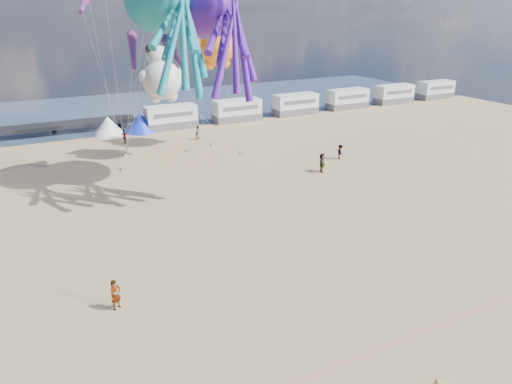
% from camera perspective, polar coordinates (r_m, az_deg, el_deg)
% --- Properties ---
extents(ground, '(120.00, 120.00, 0.00)m').
position_cam_1_polar(ground, '(25.17, 3.67, -13.78)').
color(ground, tan).
rests_on(ground, ground).
extents(water, '(120.00, 120.00, 0.00)m').
position_cam_1_polar(water, '(74.70, -18.39, 9.57)').
color(water, '#31445F').
rests_on(water, ground).
extents(motorhome_0, '(6.60, 2.50, 3.00)m').
position_cam_1_polar(motorhome_0, '(61.26, -10.59, 9.19)').
color(motorhome_0, silver).
rests_on(motorhome_0, ground).
extents(motorhome_1, '(6.60, 2.50, 3.00)m').
position_cam_1_polar(motorhome_1, '(64.48, -2.38, 10.17)').
color(motorhome_1, silver).
rests_on(motorhome_1, ground).
extents(motorhome_2, '(6.60, 2.50, 3.00)m').
position_cam_1_polar(motorhome_2, '(68.88, 4.96, 10.88)').
color(motorhome_2, silver).
rests_on(motorhome_2, ground).
extents(motorhome_3, '(6.60, 2.50, 3.00)m').
position_cam_1_polar(motorhome_3, '(74.23, 11.35, 11.34)').
color(motorhome_3, silver).
rests_on(motorhome_3, ground).
extents(motorhome_4, '(6.60, 2.50, 3.00)m').
position_cam_1_polar(motorhome_4, '(80.36, 16.84, 11.63)').
color(motorhome_4, silver).
rests_on(motorhome_4, ground).
extents(motorhome_5, '(6.60, 2.50, 3.00)m').
position_cam_1_polar(motorhome_5, '(87.09, 21.53, 11.80)').
color(motorhome_5, silver).
rests_on(motorhome_5, ground).
extents(tent_white, '(4.00, 4.00, 2.40)m').
position_cam_1_polar(tent_white, '(59.66, -17.99, 7.86)').
color(tent_white, white).
rests_on(tent_white, ground).
extents(tent_blue, '(4.00, 4.00, 2.40)m').
position_cam_1_polar(tent_blue, '(60.37, -14.24, 8.41)').
color(tent_blue, '#1933CC').
rests_on(tent_blue, ground).
extents(rope_line, '(34.00, 0.03, 0.03)m').
position_cam_1_polar(rope_line, '(21.98, 10.68, -20.36)').
color(rope_line, '#F2338C').
rests_on(rope_line, ground).
extents(standing_person, '(0.74, 0.65, 1.71)m').
position_cam_1_polar(standing_person, '(25.38, -17.14, -12.17)').
color(standing_person, tan).
rests_on(standing_person, ground).
extents(beachgoer_1, '(0.95, 0.83, 1.64)m').
position_cam_1_polar(beachgoer_1, '(55.57, -7.24, 7.36)').
color(beachgoer_1, '#7F6659').
rests_on(beachgoer_1, ground).
extents(beachgoer_2, '(0.74, 0.86, 1.52)m').
position_cam_1_polar(beachgoer_2, '(48.55, 10.47, 4.95)').
color(beachgoer_2, '#7F6659').
rests_on(beachgoer_2, ground).
extents(beachgoer_3, '(1.07, 1.18, 1.59)m').
position_cam_1_polar(beachgoer_3, '(55.72, -16.16, 6.69)').
color(beachgoer_3, '#7F6659').
rests_on(beachgoer_3, ground).
extents(beachgoer_4, '(0.94, 1.16, 1.85)m').
position_cam_1_polar(beachgoer_4, '(44.28, 8.27, 3.65)').
color(beachgoer_4, '#7F6659').
rests_on(beachgoer_4, ground).
extents(sandbag_a, '(0.50, 0.35, 0.22)m').
position_cam_1_polar(sandbag_a, '(46.47, -16.23, 2.81)').
color(sandbag_a, gray).
rests_on(sandbag_a, ground).
extents(sandbag_b, '(0.50, 0.35, 0.22)m').
position_cam_1_polar(sandbag_b, '(51.01, -8.51, 5.14)').
color(sandbag_b, gray).
rests_on(sandbag_b, ground).
extents(sandbag_c, '(0.50, 0.35, 0.22)m').
position_cam_1_polar(sandbag_c, '(49.48, -1.77, 4.85)').
color(sandbag_c, gray).
rests_on(sandbag_c, ground).
extents(sandbag_d, '(0.50, 0.35, 0.22)m').
position_cam_1_polar(sandbag_d, '(53.05, -5.44, 5.94)').
color(sandbag_d, gray).
rests_on(sandbag_d, ground).
extents(sandbag_e, '(0.50, 0.35, 0.22)m').
position_cam_1_polar(sandbag_e, '(51.07, -15.95, 4.55)').
color(sandbag_e, gray).
rests_on(sandbag_e, ground).
extents(kite_octopus_teal, '(7.66, 11.16, 11.74)m').
position_cam_1_polar(kite_octopus_teal, '(39.56, -12.15, 22.45)').
color(kite_octopus_teal, teal).
extents(kite_octopus_purple, '(7.09, 10.99, 11.62)m').
position_cam_1_polar(kite_octopus_purple, '(40.06, -6.45, 22.07)').
color(kite_octopus_purple, '#491493').
extents(kite_panda, '(5.74, 5.54, 6.68)m').
position_cam_1_polar(kite_panda, '(47.75, -11.69, 13.57)').
color(kite_panda, silver).
extents(kite_teddy_orange, '(6.24, 6.06, 7.05)m').
position_cam_1_polar(kite_teddy_orange, '(51.10, -5.06, 17.72)').
color(kite_teddy_orange, orange).
extents(windsock_mid, '(1.24, 5.61, 5.57)m').
position_cam_1_polar(windsock_mid, '(41.12, -10.46, 17.08)').
color(windsock_mid, red).
extents(windsock_right, '(2.12, 5.55, 5.49)m').
position_cam_1_polar(windsock_right, '(42.64, -15.11, 16.53)').
color(windsock_right, red).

